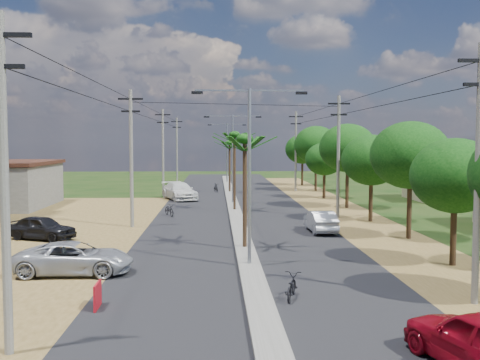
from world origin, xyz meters
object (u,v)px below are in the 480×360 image
(car_silver_mid, at_px, (321,222))
(car_white_far, at_px, (180,191))
(moto_rider_east, at_px, (291,288))
(roadside_sign, at_px, (98,296))
(car_parked_dark, at_px, (42,228))
(car_parked_silver, at_px, (75,259))

(car_silver_mid, xyz_separation_m, car_white_far, (-10.00, 19.67, 0.15))
(car_white_far, distance_m, moto_rider_east, 34.87)
(moto_rider_east, distance_m, roadside_sign, 6.75)
(car_white_far, bearing_deg, car_parked_dark, -127.92)
(car_white_far, height_order, moto_rider_east, car_white_far)
(car_silver_mid, relative_size, car_white_far, 0.72)
(moto_rider_east, bearing_deg, car_parked_silver, -9.54)
(roadside_sign, bearing_deg, moto_rider_east, 6.39)
(roadside_sign, bearing_deg, car_parked_dark, 113.09)
(car_white_far, xyz_separation_m, car_parked_dark, (-6.48, -21.66, -0.13))
(car_silver_mid, distance_m, car_parked_silver, 16.33)
(car_parked_silver, distance_m, roadside_sign, 5.37)
(car_silver_mid, xyz_separation_m, roadside_sign, (-10.50, -15.49, -0.22))
(car_silver_mid, xyz_separation_m, car_parked_silver, (-12.50, -10.51, 0.01))
(car_silver_mid, height_order, car_white_far, car_white_far)
(car_parked_dark, bearing_deg, car_parked_silver, -132.31)
(car_white_far, xyz_separation_m, moto_rider_east, (6.20, -34.31, -0.38))
(car_white_far, relative_size, moto_rider_east, 3.35)
(car_parked_silver, height_order, moto_rider_east, car_parked_silver)
(car_silver_mid, relative_size, car_parked_silver, 0.83)
(car_white_far, distance_m, car_parked_dark, 22.61)
(moto_rider_east, relative_size, roadside_sign, 1.55)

